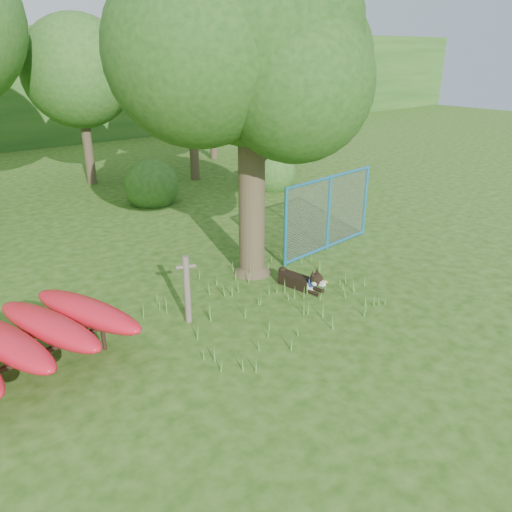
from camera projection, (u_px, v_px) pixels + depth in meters
ground at (288, 326)px, 9.39m from camera, size 80.00×80.00×0.00m
oak_tree at (249, 45)px, 9.83m from camera, size 6.06×5.36×7.37m
wooden_post at (187, 288)px, 9.29m from camera, size 0.36×0.20×1.35m
kayak_rack at (28, 334)px, 7.84m from camera, size 3.26×2.91×0.88m
husky_dog at (303, 281)px, 10.80m from camera, size 0.46×1.25×0.56m
fence_section at (329, 213)px, 12.72m from camera, size 3.33×0.38×3.25m
wildflower_clump at (326, 283)px, 10.75m from camera, size 0.10×0.09×0.22m
bg_tree_c at (78, 72)px, 18.03m from camera, size 4.00×4.00×6.12m
bg_tree_d at (189, 43)px, 18.27m from camera, size 4.80×4.80×7.50m
bg_tree_e at (211, 41)px, 22.12m from camera, size 4.60×4.60×7.55m
shrub_right at (272, 188)px, 18.93m from camera, size 1.80×1.80×1.80m
shrub_mid at (153, 203)px, 17.02m from camera, size 1.80×1.80×1.80m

